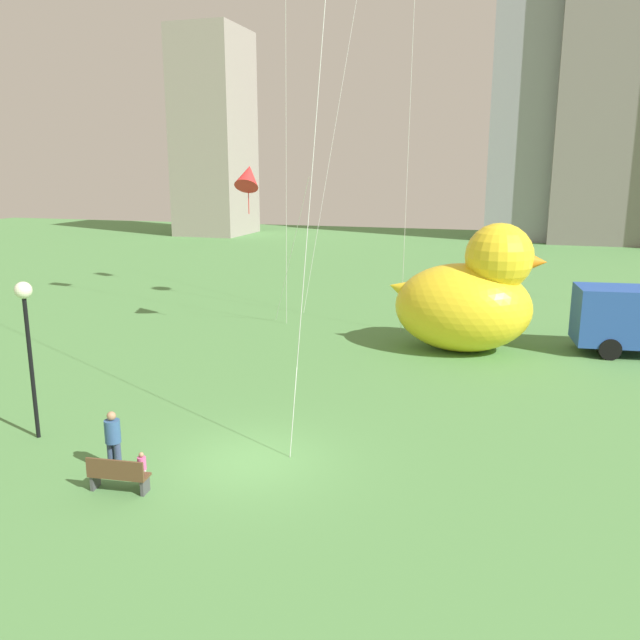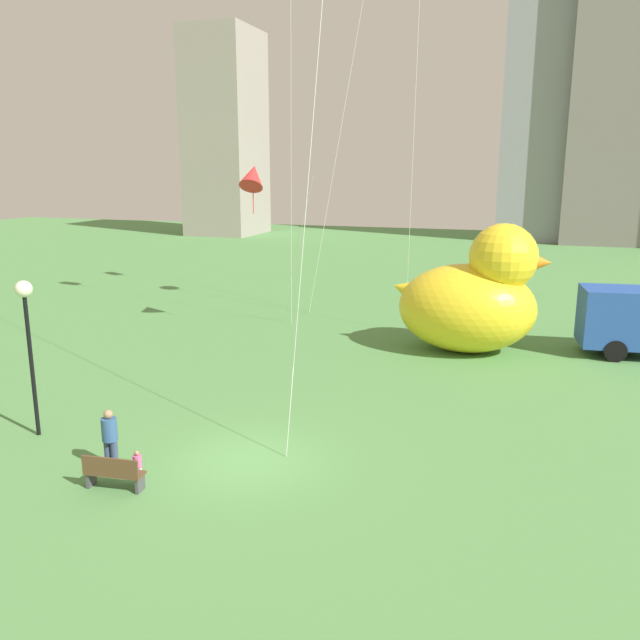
{
  "view_description": "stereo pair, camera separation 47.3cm",
  "coord_description": "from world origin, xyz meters",
  "px_view_note": "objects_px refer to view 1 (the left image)",
  "views": [
    {
      "loc": [
        6.59,
        -15.04,
        7.75
      ],
      "look_at": [
        0.37,
        5.22,
        2.78
      ],
      "focal_mm": 36.67,
      "sensor_mm": 36.0,
      "label": 1
    },
    {
      "loc": [
        7.04,
        -14.89,
        7.75
      ],
      "look_at": [
        0.37,
        5.22,
        2.78
      ],
      "focal_mm": 36.67,
      "sensor_mm": 36.0,
      "label": 2
    }
  ],
  "objects_px": {
    "person_adult": "(113,439)",
    "kite_red": "(248,176)",
    "person_child": "(142,467)",
    "lamppost": "(26,318)",
    "giant_inflatable_duck": "(469,297)",
    "park_bench": "(118,474)"
  },
  "relations": [
    {
      "from": "park_bench",
      "to": "giant_inflatable_duck",
      "type": "bearing_deg",
      "value": 65.49
    },
    {
      "from": "lamppost",
      "to": "kite_red",
      "type": "relative_size",
      "value": 0.57
    },
    {
      "from": "kite_red",
      "to": "person_child",
      "type": "bearing_deg",
      "value": -77.24
    },
    {
      "from": "person_adult",
      "to": "kite_red",
      "type": "xyz_separation_m",
      "value": [
        -2.27,
        14.54,
        6.43
      ]
    },
    {
      "from": "person_adult",
      "to": "giant_inflatable_duck",
      "type": "height_order",
      "value": "giant_inflatable_duck"
    },
    {
      "from": "giant_inflatable_duck",
      "to": "kite_red",
      "type": "height_order",
      "value": "kite_red"
    },
    {
      "from": "park_bench",
      "to": "giant_inflatable_duck",
      "type": "xyz_separation_m",
      "value": [
        7.04,
        15.44,
        1.88
      ]
    },
    {
      "from": "lamppost",
      "to": "person_adult",
      "type": "bearing_deg",
      "value": -19.72
    },
    {
      "from": "kite_red",
      "to": "lamppost",
      "type": "bearing_deg",
      "value": -95.06
    },
    {
      "from": "giant_inflatable_duck",
      "to": "lamppost",
      "type": "height_order",
      "value": "giant_inflatable_duck"
    },
    {
      "from": "person_adult",
      "to": "giant_inflatable_duck",
      "type": "distance_m",
      "value": 16.5
    },
    {
      "from": "lamppost",
      "to": "giant_inflatable_duck",
      "type": "bearing_deg",
      "value": 49.67
    },
    {
      "from": "person_child",
      "to": "giant_inflatable_duck",
      "type": "xyz_separation_m",
      "value": [
        6.66,
        14.97,
        1.86
      ]
    },
    {
      "from": "person_adult",
      "to": "giant_inflatable_duck",
      "type": "xyz_separation_m",
      "value": [
        7.79,
        14.48,
        1.44
      ]
    },
    {
      "from": "park_bench",
      "to": "person_adult",
      "type": "height_order",
      "value": "person_adult"
    },
    {
      "from": "person_child",
      "to": "lamppost",
      "type": "xyz_separation_m",
      "value": [
        -4.58,
        1.73,
        3.12
      ]
    },
    {
      "from": "park_bench",
      "to": "person_child",
      "type": "bearing_deg",
      "value": 51.13
    },
    {
      "from": "person_child",
      "to": "lamppost",
      "type": "bearing_deg",
      "value": 159.33
    },
    {
      "from": "person_child",
      "to": "lamppost",
      "type": "relative_size",
      "value": 0.19
    },
    {
      "from": "giant_inflatable_duck",
      "to": "park_bench",
      "type": "bearing_deg",
      "value": -114.51
    },
    {
      "from": "giant_inflatable_duck",
      "to": "lamppost",
      "type": "xyz_separation_m",
      "value": [
        -11.24,
        -13.24,
        1.26
      ]
    },
    {
      "from": "person_child",
      "to": "kite_red",
      "type": "xyz_separation_m",
      "value": [
        -3.4,
        15.03,
        6.85
      ]
    }
  ]
}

